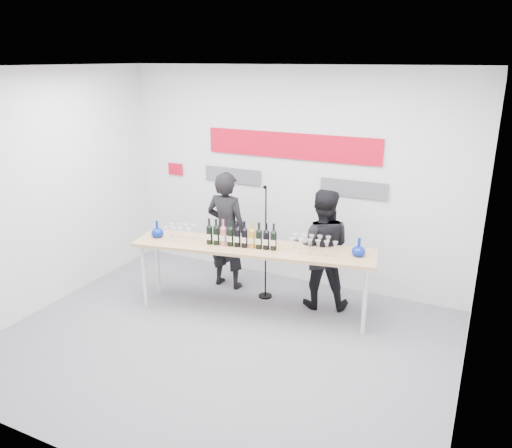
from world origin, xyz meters
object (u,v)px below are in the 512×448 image
(presenter_left, at_px, (227,230))
(presenter_right, at_px, (321,249))
(tasting_table, at_px, (252,251))
(mic_stand, at_px, (265,264))

(presenter_left, xyz_separation_m, presenter_right, (1.37, 0.00, -0.04))
(tasting_table, distance_m, presenter_right, 0.89)
(tasting_table, bearing_deg, mic_stand, 82.69)
(tasting_table, bearing_deg, presenter_left, 129.40)
(tasting_table, height_order, presenter_left, presenter_left)
(tasting_table, xyz_separation_m, presenter_right, (0.70, 0.55, -0.04))
(presenter_left, relative_size, presenter_right, 1.06)
(presenter_left, distance_m, mic_stand, 0.73)
(presenter_left, height_order, presenter_right, presenter_left)
(presenter_right, distance_m, mic_stand, 0.80)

